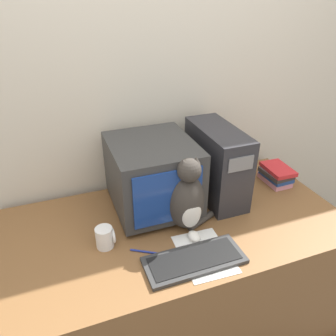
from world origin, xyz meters
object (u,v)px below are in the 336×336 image
Objects in this scene: computer_tower at (217,163)px; cat at (186,198)px; book_stack at (276,175)px; crt_monitor at (153,175)px; mug at (105,237)px; pen at (147,252)px; keyboard at (194,260)px.

cat is at bearing -142.67° from computer_tower.
cat is at bearing -164.38° from book_stack.
crt_monitor is 0.35m from computer_tower.
crt_monitor is 4.60× the size of mug.
pen is (-0.14, -0.33, -0.19)m from crt_monitor.
mug is at bearing -179.83° from cat.
crt_monitor is 0.76m from book_stack.
computer_tower reaches higher than crt_monitor.
computer_tower is 0.33m from cat.
pen is at bearing -112.65° from crt_monitor.
pen is (-0.89, -0.30, -0.05)m from book_stack.
mug is at bearing -162.57° from computer_tower.
computer_tower is 0.57m from keyboard.
book_stack is 1.49× the size of pen.
cat reaches higher than pen.
cat is (0.09, -0.21, -0.03)m from crt_monitor.
cat reaches higher than crt_monitor.
book_stack is at bearing 18.43° from pen.
cat reaches higher than book_stack.
mug is at bearing -143.57° from crt_monitor.
computer_tower is 0.42m from book_stack.
keyboard is at bearing -35.21° from pen.
keyboard is at bearing -34.43° from mug.
book_stack is at bearing 10.22° from mug.
keyboard is at bearing -149.83° from book_stack.
book_stack is at bearing -2.28° from crt_monitor.
mug is at bearing 145.57° from keyboard.
cat reaches higher than mug.
book_stack is (0.75, -0.03, -0.14)m from crt_monitor.
book_stack reaches higher than keyboard.
keyboard is at bearing -104.24° from cat.
cat is 0.30m from pen.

